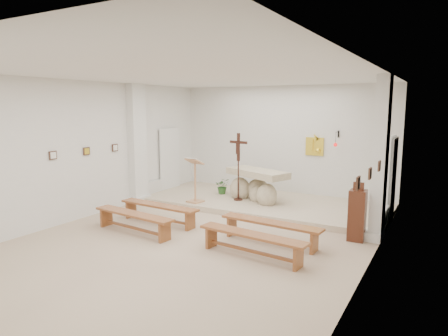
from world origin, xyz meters
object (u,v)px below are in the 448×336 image
Objects in this scene: altar at (257,188)px; donation_pedestal at (357,215)px; bench_right_front at (271,227)px; bench_left_second at (134,218)px; crucifix_stand at (238,162)px; lectern at (195,180)px; bench_left_front at (159,209)px; bench_right_second at (252,239)px.

altar is 3.60m from donation_pedestal.
donation_pedestal is 1.89m from bench_right_front.
bench_left_second is (-4.50, -2.00, -0.21)m from donation_pedestal.
altar is 0.92m from crucifix_stand.
lectern reaches higher than bench_left_second.
crucifix_stand is 1.53× the size of donation_pedestal.
bench_left_second is at bearing -88.39° from altar.
crucifix_stand is 3.46m from bench_right_front.
altar reaches higher than bench_right_front.
lectern is 1.02× the size of donation_pedestal.
bench_right_front is (2.97, 0.00, 0.00)m from bench_left_front.
bench_left_second is 1.00× the size of bench_right_second.
altar is 3.11m from bench_left_front.
crucifix_stand reaches higher than lectern.
bench_left_front is 1.00× the size of bench_right_front.
bench_right_front is (2.12, -2.58, -0.92)m from crucifix_stand.
bench_left_front is 2.97m from bench_right_front.
bench_right_front is 3.10m from bench_left_second.
donation_pedestal reaches higher than bench_right_front.
bench_right_second is (-1.53, -2.00, -0.21)m from donation_pedestal.
bench_left_front is 1.00× the size of bench_right_second.
donation_pedestal is 4.63m from bench_left_front.
bench_right_front is at bearing 23.12° from bench_left_second.
bench_right_front is 1.00× the size of bench_right_second.
altar is 1.80m from lectern.
altar is at bearing 34.49° from crucifix_stand.
crucifix_stand is at bearing 133.80° from bench_right_front.
donation_pedestal is 2.53m from bench_right_second.
crucifix_stand is at bearing -133.60° from altar.
bench_left_front and bench_right_second have the same top height.
altar is 4.06m from bench_right_second.
bench_right_second is (1.63, -3.72, -0.18)m from altar.
crucifix_stand reaches higher than bench_right_second.
bench_left_front is (-4.50, -1.09, -0.21)m from donation_pedestal.
bench_right_second is at bearing -128.97° from donation_pedestal.
donation_pedestal is at bearing 58.37° from bench_right_second.
altar is 3.25m from bench_right_front.
donation_pedestal is 0.56× the size of bench_left_front.
bench_right_second is at bearing -85.57° from bench_right_front.
crucifix_stand is 2.87m from bench_left_front.
crucifix_stand is 0.86× the size of bench_right_second.
bench_left_second is at bearing -174.14° from bench_right_second.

